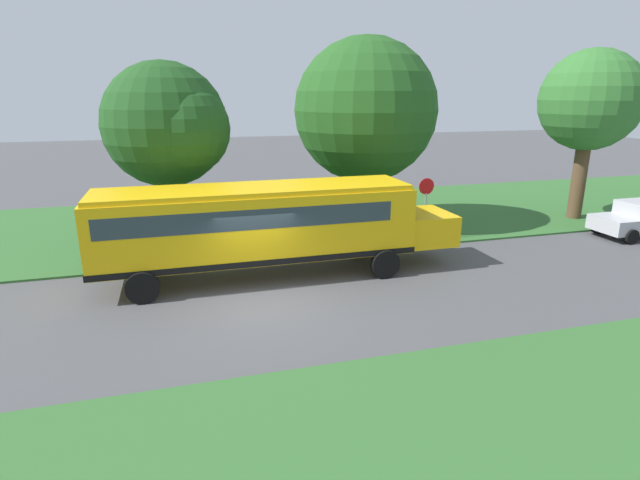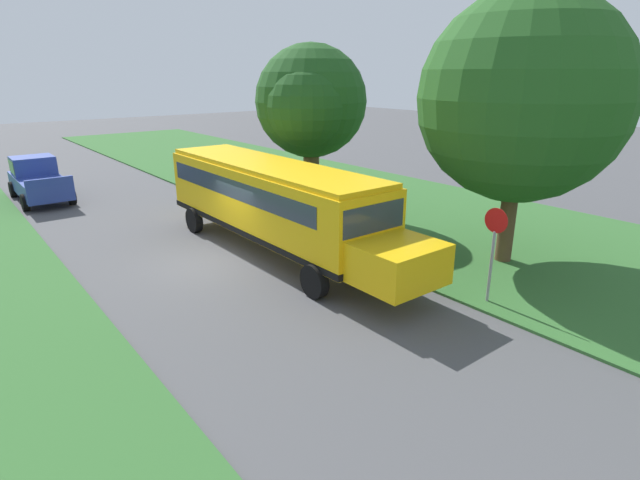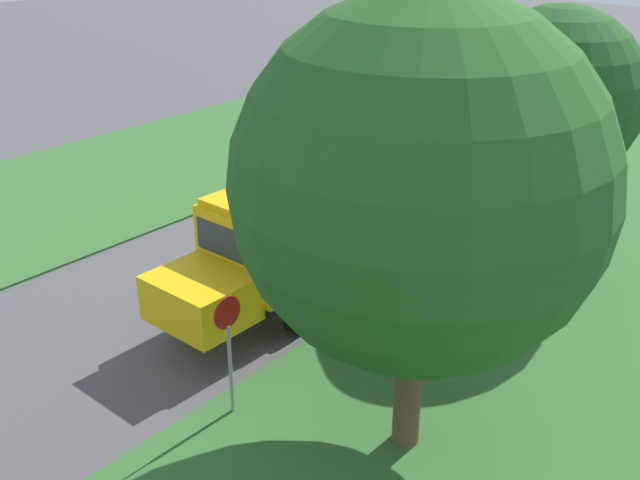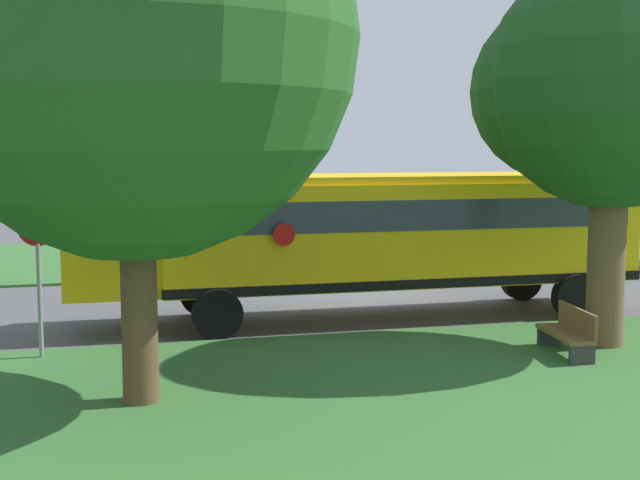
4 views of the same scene
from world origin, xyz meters
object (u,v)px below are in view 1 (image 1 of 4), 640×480
(oak_tree_far_end, at_px, (591,100))
(park_bench, at_px, (201,234))
(stop_sign, at_px, (426,202))
(school_bus, at_px, (264,223))
(oak_tree_roadside_mid, at_px, (362,112))
(oak_tree_beside_bus, at_px, (170,127))

(oak_tree_far_end, distance_m, park_bench, 19.02)
(oak_tree_far_end, bearing_deg, stop_sign, -80.65)
(school_bus, relative_size, park_bench, 7.52)
(school_bus, bearing_deg, park_bench, -156.28)
(oak_tree_roadside_mid, bearing_deg, stop_sign, 27.37)
(school_bus, relative_size, oak_tree_far_end, 1.52)
(stop_sign, distance_m, park_bench, 9.49)
(oak_tree_roadside_mid, distance_m, stop_sign, 5.13)
(park_bench, bearing_deg, oak_tree_roadside_mid, 98.53)
(school_bus, distance_m, oak_tree_beside_bus, 5.55)
(oak_tree_roadside_mid, xyz_separation_m, oak_tree_far_end, (1.79, 10.80, 0.51))
(oak_tree_beside_bus, bearing_deg, stop_sign, 81.71)
(school_bus, xyz_separation_m, oak_tree_far_end, (-3.79, 16.29, 3.87))
(school_bus, bearing_deg, oak_tree_far_end, 103.10)
(stop_sign, relative_size, park_bench, 1.66)
(oak_tree_beside_bus, distance_m, park_bench, 4.56)
(park_bench, bearing_deg, oak_tree_beside_bus, -50.41)
(school_bus, relative_size, oak_tree_roadside_mid, 1.45)
(school_bus, distance_m, stop_sign, 7.55)
(oak_tree_far_end, distance_m, stop_sign, 10.07)
(oak_tree_far_end, xyz_separation_m, stop_sign, (1.50, -9.10, -4.05))
(oak_tree_roadside_mid, bearing_deg, oak_tree_far_end, 80.60)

